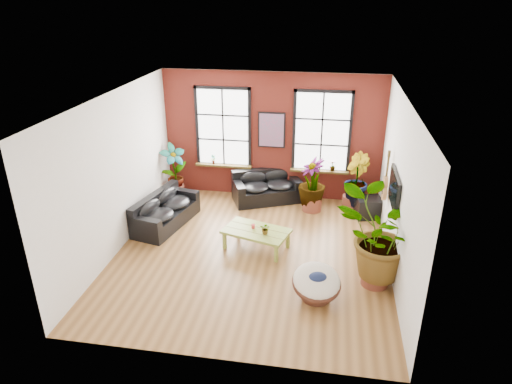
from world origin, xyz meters
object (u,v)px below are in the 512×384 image
sofa_back (266,187)px  sofa_left (164,211)px  coffee_table (256,232)px  papasan_chair (317,283)px

sofa_back → sofa_left: bearing=-165.0°
coffee_table → papasan_chair: 2.20m
coffee_table → sofa_back: bearing=109.7°
sofa_back → sofa_left: 2.97m
coffee_table → papasan_chair: (1.43, -1.66, -0.05)m
sofa_left → coffee_table: bearing=-94.8°
papasan_chair → sofa_back: bearing=96.0°
sofa_back → coffee_table: size_ratio=1.25×
sofa_back → sofa_left: sofa_back is taller
sofa_back → papasan_chair: sofa_back is taller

